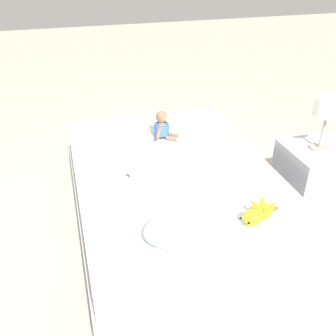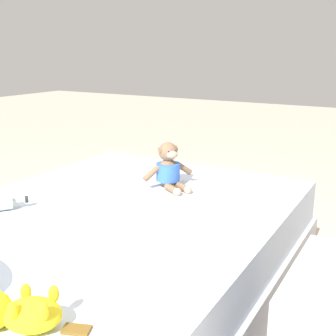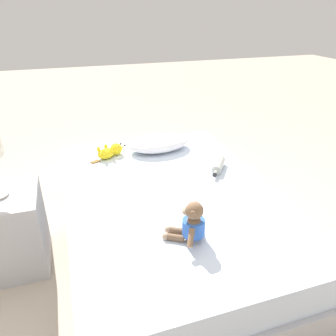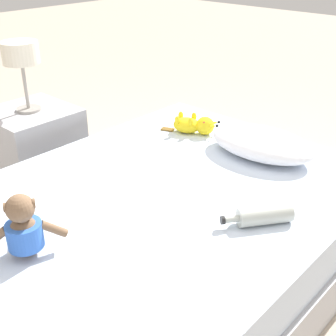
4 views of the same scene
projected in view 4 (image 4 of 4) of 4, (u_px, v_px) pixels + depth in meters
ground_plane at (148, 285)px, 2.06m from camera, size 16.00×16.00×0.00m
bed at (147, 245)px, 1.95m from camera, size 1.43×2.06×0.46m
pillow at (262, 143)px, 2.19m from camera, size 0.55×0.36×0.13m
plush_monkey at (24, 229)px, 1.50m from camera, size 0.25×0.26×0.24m
plush_yellow_creature at (194, 125)px, 2.44m from camera, size 0.31×0.20×0.10m
glass_bottle at (263, 216)px, 1.68m from camera, size 0.21×0.25×0.07m
nightstand at (36, 153)px, 2.67m from camera, size 0.46×0.46×0.54m
bedside_lamp at (21, 57)px, 2.40m from camera, size 0.20×0.20×0.39m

